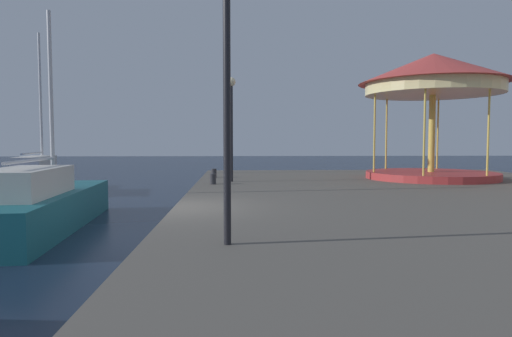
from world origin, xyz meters
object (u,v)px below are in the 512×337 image
Objects in this scene: sailboat_teal at (36,206)px; lamp_post_near_edge at (227,59)px; carousel at (433,86)px; sailboat_blue at (36,179)px; bollard_south at (213,179)px; bollard_center at (214,173)px; lamp_post_mid_promenade at (231,110)px.

sailboat_teal is 1.75× the size of lamp_post_near_edge.
carousel is 1.47× the size of lamp_post_near_edge.
sailboat_blue is 19.02× the size of bollard_south.
carousel is at bearing -5.77° from sailboat_blue.
bollard_center is at bearing 93.75° from lamp_post_near_edge.
lamp_post_near_edge is 10.88× the size of bollard_center.
sailboat_blue is 1.19× the size of carousel.
sailboat_blue is at bearing 174.23° from carousel.
bollard_south is (0.12, -3.09, 0.00)m from bollard_center.
sailboat_blue is 19.02× the size of bollard_center.
sailboat_blue reaches higher than carousel.
carousel reaches higher than bollard_center.
bollard_south is at bearing -24.82° from sailboat_blue.
lamp_post_mid_promenade is (5.29, 5.83, 3.01)m from sailboat_teal.
sailboat_blue is 18.36m from carousel.
lamp_post_mid_promenade is at bearing -67.96° from bollard_center.
sailboat_teal is 6.63m from bollard_south.
bollard_center is 3.09m from bollard_south.
lamp_post_near_edge is at bearing -85.76° from bollard_south.
bollard_center is (-0.82, 2.03, -2.69)m from lamp_post_mid_promenade.
bollard_south is at bearing -87.85° from bollard_center.
carousel is 10.36m from bollard_center.
carousel is 8.88m from lamp_post_mid_promenade.
sailboat_teal reaches higher than bollard_center.
sailboat_blue is 8.27m from bollard_center.
sailboat_teal is at bearing -132.25° from lamp_post_mid_promenade.
lamp_post_mid_promenade reaches higher than bollard_center.
sailboat_teal is 9.42m from sailboat_blue.
lamp_post_mid_promenade is (-8.74, -1.01, -1.15)m from carousel.
lamp_post_mid_promenade is at bearing -17.21° from sailboat_blue.
sailboat_blue reaches higher than bollard_south.
sailboat_teal is 1.00× the size of sailboat_blue.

